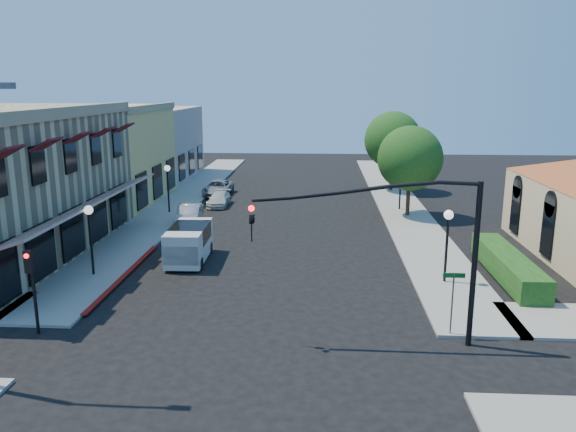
# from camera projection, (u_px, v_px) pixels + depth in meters

# --- Properties ---
(ground) EXTENTS (120.00, 120.00, 0.00)m
(ground) POSITION_uv_depth(u_px,v_px,m) (243.00, 358.00, 19.30)
(ground) COLOR black
(ground) RESTS_ON ground
(sidewalk_left) EXTENTS (3.50, 50.00, 0.12)m
(sidewalk_left) POSITION_uv_depth(u_px,v_px,m) (183.00, 199.00, 46.05)
(sidewalk_left) COLOR gray
(sidewalk_left) RESTS_ON ground
(sidewalk_right) EXTENTS (3.50, 50.00, 0.12)m
(sidewalk_right) POSITION_uv_depth(u_px,v_px,m) (397.00, 202.00, 45.03)
(sidewalk_right) COLOR gray
(sidewalk_right) RESTS_ON ground
(curb_red_strip) EXTENTS (0.25, 10.00, 0.06)m
(curb_red_strip) POSITION_uv_depth(u_px,v_px,m) (126.00, 277.00, 27.48)
(curb_red_strip) COLOR maroon
(curb_red_strip) RESTS_ON ground
(yellow_stucco_building) EXTENTS (10.00, 12.00, 7.60)m
(yellow_stucco_building) POSITION_uv_depth(u_px,v_px,m) (94.00, 155.00, 44.62)
(yellow_stucco_building) COLOR tan
(yellow_stucco_building) RESTS_ON ground
(pink_stucco_building) EXTENTS (10.00, 12.00, 7.00)m
(pink_stucco_building) POSITION_uv_depth(u_px,v_px,m) (141.00, 143.00, 56.36)
(pink_stucco_building) COLOR tan
(pink_stucco_building) RESTS_ON ground
(hedge) EXTENTS (1.40, 8.00, 1.10)m
(hedge) POSITION_uv_depth(u_px,v_px,m) (506.00, 278.00, 27.37)
(hedge) COLOR #174714
(hedge) RESTS_ON ground
(street_tree_a) EXTENTS (4.56, 4.56, 6.48)m
(street_tree_a) POSITION_uv_depth(u_px,v_px,m) (410.00, 158.00, 39.23)
(street_tree_a) COLOR black
(street_tree_a) RESTS_ON ground
(street_tree_b) EXTENTS (4.94, 4.94, 7.02)m
(street_tree_b) POSITION_uv_depth(u_px,v_px,m) (393.00, 140.00, 48.87)
(street_tree_b) COLOR black
(street_tree_b) RESTS_ON ground
(signal_mast_arm) EXTENTS (8.01, 0.39, 6.00)m
(signal_mast_arm) POSITION_uv_depth(u_px,v_px,m) (414.00, 235.00, 19.49)
(signal_mast_arm) COLOR black
(signal_mast_arm) RESTS_ON ground
(secondary_signal) EXTENTS (0.28, 0.42, 3.32)m
(secondary_signal) POSITION_uv_depth(u_px,v_px,m) (31.00, 276.00, 20.61)
(secondary_signal) COLOR black
(secondary_signal) RESTS_ON ground
(street_name_sign) EXTENTS (0.80, 0.06, 2.50)m
(street_name_sign) POSITION_uv_depth(u_px,v_px,m) (453.00, 293.00, 20.62)
(street_name_sign) COLOR #595B5E
(street_name_sign) RESTS_ON ground
(lamppost_left_near) EXTENTS (0.44, 0.44, 3.57)m
(lamppost_left_near) POSITION_uv_depth(u_px,v_px,m) (89.00, 223.00, 26.96)
(lamppost_left_near) COLOR black
(lamppost_left_near) RESTS_ON ground
(lamppost_left_far) EXTENTS (0.44, 0.44, 3.57)m
(lamppost_left_far) POSITION_uv_depth(u_px,v_px,m) (168.00, 177.00, 40.57)
(lamppost_left_far) COLOR black
(lamppost_left_far) RESTS_ON ground
(lamppost_right_near) EXTENTS (0.44, 0.44, 3.57)m
(lamppost_right_near) POSITION_uv_depth(u_px,v_px,m) (448.00, 228.00, 25.97)
(lamppost_right_near) COLOR black
(lamppost_right_near) RESTS_ON ground
(lamppost_right_far) EXTENTS (0.44, 0.44, 3.57)m
(lamppost_right_far) POSITION_uv_depth(u_px,v_px,m) (401.00, 175.00, 41.52)
(lamppost_right_far) COLOR black
(lamppost_right_far) RESTS_ON ground
(white_van) EXTENTS (1.99, 4.32, 1.90)m
(white_van) POSITION_uv_depth(u_px,v_px,m) (189.00, 241.00, 29.74)
(white_van) COLOR beige
(white_van) RESTS_ON ground
(parked_car_a) EXTENTS (1.37, 3.30, 1.12)m
(parked_car_a) POSITION_uv_depth(u_px,v_px,m) (184.00, 247.00, 30.58)
(parked_car_a) COLOR black
(parked_car_a) RESTS_ON ground
(parked_car_b) EXTENTS (1.83, 4.27, 1.37)m
(parked_car_b) POSITION_uv_depth(u_px,v_px,m) (189.00, 215.00, 37.61)
(parked_car_b) COLOR #9EA0A3
(parked_car_b) RESTS_ON ground
(parked_car_c) EXTENTS (1.52, 3.67, 1.06)m
(parked_car_c) POSITION_uv_depth(u_px,v_px,m) (219.00, 199.00, 43.67)
(parked_car_c) COLOR #B9BAB8
(parked_car_c) RESTS_ON ground
(parked_car_d) EXTENTS (2.21, 4.54, 1.24)m
(parked_car_d) POSITION_uv_depth(u_px,v_px,m) (218.00, 188.00, 48.02)
(parked_car_d) COLOR #929597
(parked_car_d) RESTS_ON ground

